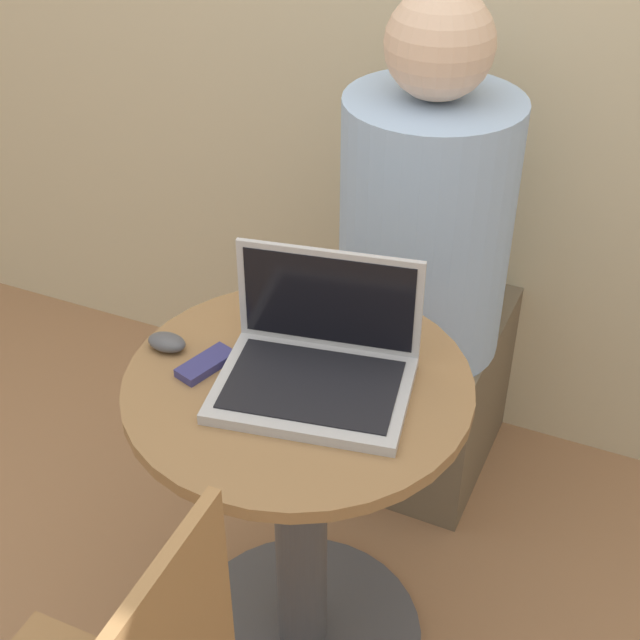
% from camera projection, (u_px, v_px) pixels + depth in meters
% --- Properties ---
extents(ground_plane, '(12.00, 12.00, 0.00)m').
position_uv_depth(ground_plane, '(303.00, 635.00, 1.96)').
color(ground_plane, '#9E704C').
extents(round_table, '(0.61, 0.61, 0.73)m').
position_uv_depth(round_table, '(300.00, 501.00, 1.72)').
color(round_table, '#4C4C51').
rests_on(round_table, ground_plane).
extents(laptop, '(0.36, 0.30, 0.21)m').
position_uv_depth(laptop, '(318.00, 362.00, 1.51)').
color(laptop, '#B7B7BC').
rests_on(laptop, round_table).
extents(cell_phone, '(0.08, 0.12, 0.02)m').
position_uv_depth(cell_phone, '(206.00, 364.00, 1.56)').
color(cell_phone, navy).
rests_on(cell_phone, round_table).
extents(computer_mouse, '(0.07, 0.05, 0.03)m').
position_uv_depth(computer_mouse, '(167.00, 342.00, 1.60)').
color(computer_mouse, '#4C4C51').
rests_on(computer_mouse, round_table).
extents(person_seated, '(0.37, 0.58, 1.26)m').
position_uv_depth(person_seated, '(427.00, 301.00, 2.10)').
color(person_seated, brown).
rests_on(person_seated, ground_plane).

